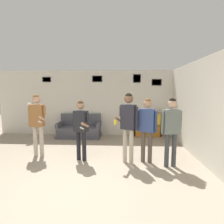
% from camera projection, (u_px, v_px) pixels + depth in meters
% --- Properties ---
extents(ground_plane, '(20.00, 20.00, 0.00)m').
position_uv_depth(ground_plane, '(70.00, 190.00, 3.29)').
color(ground_plane, gray).
extents(wall_back, '(8.48, 0.08, 2.70)m').
position_uv_depth(wall_back, '(98.00, 103.00, 7.33)').
color(wall_back, silver).
rests_on(wall_back, ground_plane).
extents(wall_right, '(0.06, 6.60, 2.70)m').
position_uv_depth(wall_right, '(194.00, 108.00, 5.06)').
color(wall_right, silver).
rests_on(wall_right, ground_plane).
extents(couch, '(1.72, 0.80, 0.91)m').
position_uv_depth(couch, '(80.00, 130.00, 7.08)').
color(couch, '#4C4C56').
rests_on(couch, ground_plane).
extents(bookshelf, '(1.19, 0.30, 0.97)m').
position_uv_depth(bookshelf, '(148.00, 125.00, 7.11)').
color(bookshelf, olive).
rests_on(bookshelf, ground_plane).
extents(floor_lamp, '(0.37, 0.40, 1.62)m').
position_uv_depth(floor_lamp, '(33.00, 109.00, 6.74)').
color(floor_lamp, '#ADA89E').
rests_on(floor_lamp, ground_plane).
extents(person_player_foreground_left, '(0.50, 0.47, 1.76)m').
position_uv_depth(person_player_foreground_left, '(37.00, 118.00, 4.88)').
color(person_player_foreground_left, '#B7AD99').
rests_on(person_player_foreground_left, ground_plane).
extents(person_player_foreground_center, '(0.47, 0.55, 1.60)m').
position_uv_depth(person_player_foreground_center, '(81.00, 125.00, 4.59)').
color(person_player_foreground_center, black).
rests_on(person_player_foreground_center, ground_plane).
extents(person_watcher_holding_cup, '(0.59, 0.37, 1.80)m').
position_uv_depth(person_watcher_holding_cup, '(128.00, 120.00, 4.41)').
color(person_watcher_holding_cup, '#B7AD99').
rests_on(person_watcher_holding_cup, ground_plane).
extents(person_spectator_near_bookshelf, '(0.47, 0.32, 1.67)m').
position_uv_depth(person_spectator_near_bookshelf, '(147.00, 124.00, 4.45)').
color(person_spectator_near_bookshelf, brown).
rests_on(person_spectator_near_bookshelf, ground_plane).
extents(person_spectator_far_right, '(0.50, 0.24, 1.69)m').
position_uv_depth(person_spectator_far_right, '(171.00, 125.00, 4.18)').
color(person_spectator_far_right, '#3D4247').
rests_on(person_spectator_far_right, ground_plane).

